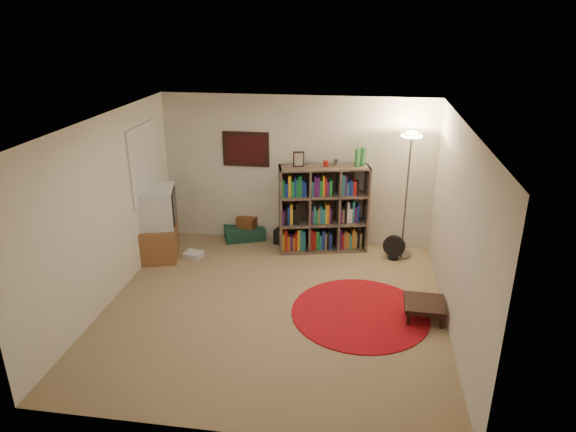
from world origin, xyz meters
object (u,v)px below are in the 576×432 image
suitcase (244,233)px  side_table (425,305)px  floor_lamp (410,154)px  floor_fan (394,247)px  tv_stand (158,224)px  bookshelf (322,210)px

suitcase → side_table: 3.59m
floor_lamp → floor_fan: bearing=-131.0°
tv_stand → suitcase: tv_stand is taller
side_table → floor_fan: bearing=100.6°
floor_lamp → suitcase: floor_lamp is taller
floor_lamp → side_table: floor_lamp is taller
tv_stand → side_table: (4.07, -1.25, -0.36)m
bookshelf → side_table: bearing=-64.9°
tv_stand → suitcase: bearing=20.8°
floor_fan → side_table: bearing=-61.7°
side_table → bookshelf: bearing=128.2°
bookshelf → suitcase: (-1.37, 0.23, -0.59)m
suitcase → tv_stand: bearing=-164.9°
bookshelf → suitcase: size_ratio=2.19×
suitcase → floor_fan: bearing=-31.3°
floor_lamp → suitcase: 3.15m
tv_stand → suitcase: 1.55m
floor_lamp → suitcase: (-2.70, 0.29, -1.60)m
floor_fan → tv_stand: (-3.75, -0.44, 0.36)m
tv_stand → side_table: size_ratio=2.22×
floor_lamp → tv_stand: (-3.89, -0.59, -1.15)m
bookshelf → floor_lamp: floor_lamp is taller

